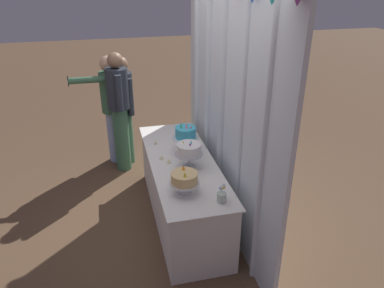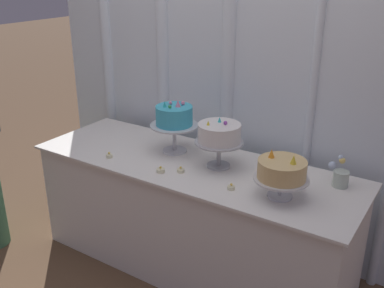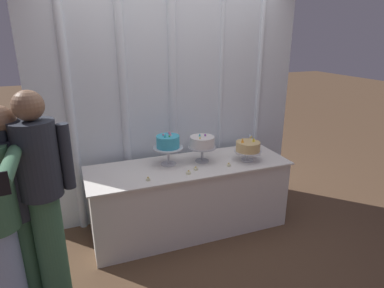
# 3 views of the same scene
# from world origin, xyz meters

# --- Properties ---
(ground_plane) EXTENTS (24.00, 24.00, 0.00)m
(ground_plane) POSITION_xyz_m (0.00, 0.00, 0.00)
(ground_plane) COLOR brown
(draped_curtain) EXTENTS (2.91, 0.16, 2.77)m
(draped_curtain) POSITION_xyz_m (-0.04, 0.56, 1.47)
(draped_curtain) COLOR silver
(draped_curtain) RESTS_ON ground_plane
(cake_table) EXTENTS (2.05, 0.69, 0.74)m
(cake_table) POSITION_xyz_m (0.00, 0.10, 0.37)
(cake_table) COLOR white
(cake_table) RESTS_ON ground_plane
(cake_display_leftmost) EXTENTS (0.30, 0.30, 0.35)m
(cake_display_leftmost) POSITION_xyz_m (-0.19, 0.19, 0.96)
(cake_display_leftmost) COLOR silver
(cake_display_leftmost) RESTS_ON cake_table
(cake_display_center) EXTENTS (0.29, 0.29, 0.30)m
(cake_display_center) POSITION_xyz_m (0.16, 0.14, 0.94)
(cake_display_center) COLOR #B2B2B7
(cake_display_center) RESTS_ON cake_table
(cake_display_rightmost) EXTENTS (0.29, 0.29, 0.25)m
(cake_display_rightmost) POSITION_xyz_m (0.61, -0.01, 0.88)
(cake_display_rightmost) COLOR silver
(cake_display_rightmost) RESTS_ON cake_table
(flower_vase) EXTENTS (0.12, 0.08, 0.17)m
(flower_vase) POSITION_xyz_m (0.83, 0.29, 0.79)
(flower_vase) COLOR #B2C1B2
(flower_vase) RESTS_ON cake_table
(tealight_far_left) EXTENTS (0.04, 0.04, 0.04)m
(tealight_far_left) POSITION_xyz_m (-0.48, -0.11, 0.75)
(tealight_far_left) COLOR beige
(tealight_far_left) RESTS_ON cake_table
(tealight_near_left) EXTENTS (0.05, 0.05, 0.04)m
(tealight_near_left) POSITION_xyz_m (-0.08, -0.11, 0.75)
(tealight_near_left) COLOR beige
(tealight_near_left) RESTS_ON cake_table
(tealight_near_right) EXTENTS (0.04, 0.04, 0.04)m
(tealight_near_right) POSITION_xyz_m (0.01, -0.04, 0.75)
(tealight_near_right) COLOR beige
(tealight_near_right) RESTS_ON cake_table
(tealight_far_right) EXTENTS (0.04, 0.04, 0.04)m
(tealight_far_right) POSITION_xyz_m (0.36, -0.07, 0.75)
(tealight_far_right) COLOR beige
(tealight_far_right) RESTS_ON cake_table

